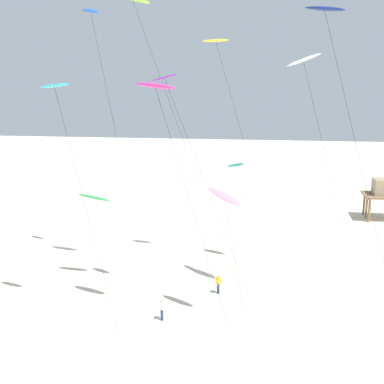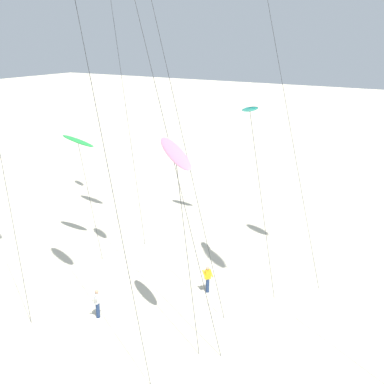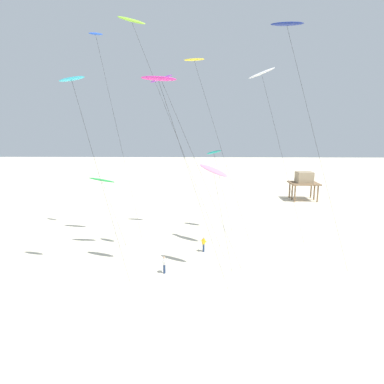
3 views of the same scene
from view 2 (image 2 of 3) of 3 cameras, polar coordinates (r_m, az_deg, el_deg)
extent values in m
ellipsoid|color=green|center=(35.00, -13.09, 5.78)|extent=(3.02, 0.90, 0.78)
cylinder|color=#262626|center=(34.56, -11.72, -0.98)|extent=(2.93, 1.44, 7.58)
cylinder|color=#262626|center=(28.07, -2.52, 12.50)|extent=(9.85, 4.79, 24.25)
cylinder|color=#262626|center=(21.91, -9.42, 1.33)|extent=(5.91, 2.88, 17.22)
cylinder|color=#262626|center=(24.40, -2.25, 4.06)|extent=(7.83, 3.81, 17.87)
cylinder|color=#262626|center=(27.77, -21.30, 3.93)|extent=(4.87, 2.38, 17.28)
ellipsoid|color=pink|center=(22.55, -1.95, 4.50)|extent=(2.89, 2.14, 1.35)
cylinder|color=#262626|center=(23.35, -0.53, -7.57)|extent=(1.87, 0.92, 9.46)
ellipsoid|color=teal|center=(28.40, 6.72, 9.50)|extent=(1.90, 1.86, 0.80)
cylinder|color=#262626|center=(28.64, 8.13, -1.59)|extent=(2.60, 1.28, 10.58)
cylinder|color=#262626|center=(36.00, -8.19, 13.25)|extent=(5.16, 2.52, 23.87)
cylinder|color=#262626|center=(30.57, 10.87, 9.79)|extent=(6.77, 3.30, 21.22)
cylinder|color=navy|center=(29.87, 1.81, -10.75)|extent=(0.22, 0.22, 0.88)
cube|color=gold|center=(29.53, 1.83, -9.50)|extent=(0.37, 0.39, 0.58)
sphere|color=tan|center=(29.34, 1.83, -8.81)|extent=(0.20, 0.20, 0.20)
cylinder|color=gold|center=(29.58, 2.22, -9.35)|extent=(0.45, 0.38, 0.39)
cylinder|color=gold|center=(29.43, 1.43, -9.49)|extent=(0.45, 0.38, 0.39)
cylinder|color=navy|center=(27.94, -10.85, -13.29)|extent=(0.22, 0.22, 0.88)
cube|color=white|center=(27.57, -10.94, -11.99)|extent=(0.21, 0.34, 0.58)
sphere|color=tan|center=(27.38, -10.99, -11.26)|extent=(0.20, 0.20, 0.20)
cylinder|color=white|center=(27.41, -11.26, -12.08)|extent=(0.50, 0.10, 0.39)
cylinder|color=white|center=(27.69, -10.63, -11.72)|extent=(0.50, 0.10, 0.39)
camera|label=1|loc=(18.88, -120.06, -0.89)|focal=46.15mm
camera|label=3|loc=(17.42, -96.22, -7.35)|focal=30.57mm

